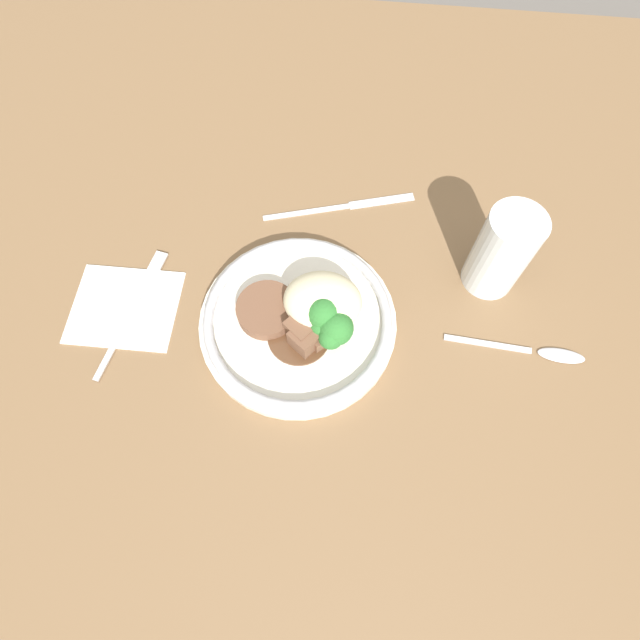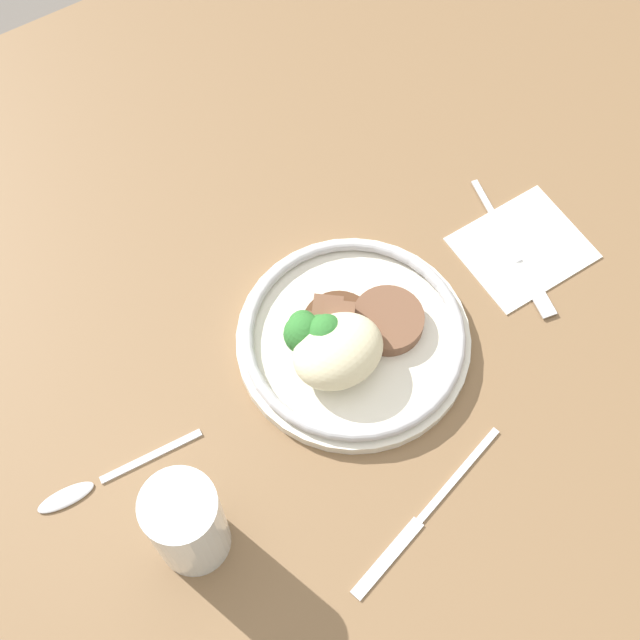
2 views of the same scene
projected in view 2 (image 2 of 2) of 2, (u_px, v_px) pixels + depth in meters
ground_plane at (371, 374)px, 0.93m from camera, size 8.00×8.00×0.00m
dining_table at (372, 367)px, 0.91m from camera, size 1.22×1.22×0.04m
napkin at (522, 248)px, 0.95m from camera, size 0.13×0.11×0.00m
plate at (347, 339)px, 0.88m from camera, size 0.24×0.24×0.07m
juice_glass at (188, 526)px, 0.76m from camera, size 0.07×0.07×0.12m
fork at (518, 260)px, 0.94m from camera, size 0.05×0.18×0.00m
knife at (423, 516)px, 0.82m from camera, size 0.20×0.07×0.00m
spoon at (88, 487)px, 0.83m from camera, size 0.17×0.02×0.01m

